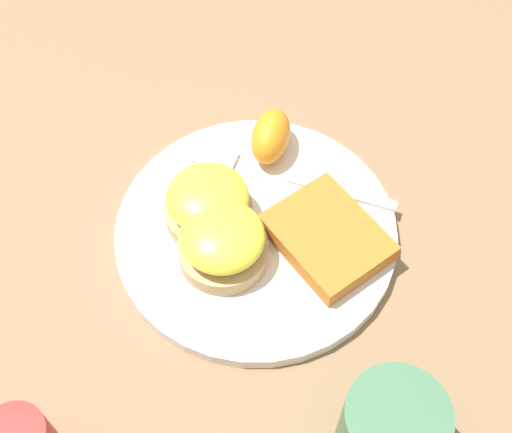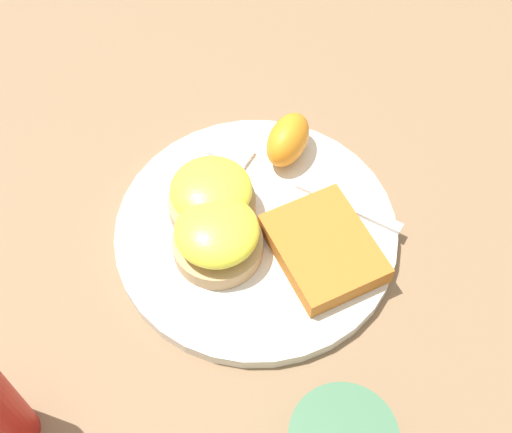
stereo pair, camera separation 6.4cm
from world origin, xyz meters
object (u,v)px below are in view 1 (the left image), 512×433
at_px(orange_wedge, 271,136).
at_px(fork, 279,175).
at_px(hashbrown_patty, 328,237).
at_px(sandwich_benedict_left, 208,204).
at_px(sandwich_benedict_right, 223,243).

xyz_separation_m(orange_wedge, fork, (0.02, -0.02, -0.02)).
height_order(hashbrown_patty, orange_wedge, orange_wedge).
height_order(orange_wedge, fork, orange_wedge).
relative_size(hashbrown_patty, fork, 0.51).
distance_m(hashbrown_patty, fork, 0.09).
xyz_separation_m(sandwich_benedict_left, fork, (0.04, 0.07, -0.02)).
bearing_deg(sandwich_benedict_right, hashbrown_patty, 36.62).
xyz_separation_m(hashbrown_patty, fork, (-0.07, 0.05, -0.01)).
bearing_deg(hashbrown_patty, sandwich_benedict_right, -143.38).
bearing_deg(fork, sandwich_benedict_left, -116.29).
relative_size(sandwich_benedict_right, hashbrown_patty, 0.79).
bearing_deg(sandwich_benedict_left, fork, 63.71).
relative_size(hashbrown_patty, orange_wedge, 1.70).
distance_m(hashbrown_patty, orange_wedge, 0.12).
height_order(sandwich_benedict_left, fork, sandwich_benedict_left).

